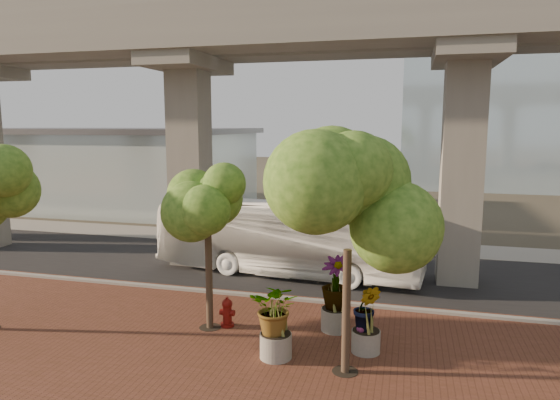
# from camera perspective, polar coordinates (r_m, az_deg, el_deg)

# --- Properties ---
(ground) EXTENTS (160.00, 160.00, 0.00)m
(ground) POSITION_cam_1_polar(r_m,az_deg,el_deg) (20.92, 3.02, -9.71)
(ground) COLOR #3A362A
(ground) RESTS_ON ground
(brick_plaza) EXTENTS (70.00, 13.00, 0.06)m
(brick_plaza) POSITION_cam_1_polar(r_m,az_deg,el_deg) (13.78, -4.16, -19.73)
(brick_plaza) COLOR brown
(brick_plaza) RESTS_ON ground
(asphalt_road) EXTENTS (90.00, 8.00, 0.04)m
(asphalt_road) POSITION_cam_1_polar(r_m,az_deg,el_deg) (22.79, 4.05, -8.13)
(asphalt_road) COLOR black
(asphalt_road) RESTS_ON ground
(curb_strip) EXTENTS (70.00, 0.25, 0.16)m
(curb_strip) POSITION_cam_1_polar(r_m,az_deg,el_deg) (19.05, 1.78, -11.32)
(curb_strip) COLOR gray
(curb_strip) RESTS_ON ground
(far_sidewalk) EXTENTS (90.00, 3.00, 0.06)m
(far_sidewalk) POSITION_cam_1_polar(r_m,az_deg,el_deg) (28.03, 6.15, -4.95)
(far_sidewalk) COLOR gray
(far_sidewalk) RESTS_ON ground
(transit_viaduct) EXTENTS (72.00, 5.60, 12.40)m
(transit_viaduct) POSITION_cam_1_polar(r_m,az_deg,el_deg) (21.84, 4.26, 10.46)
(transit_viaduct) COLOR gray
(transit_viaduct) RESTS_ON ground
(station_pavilion) EXTENTS (23.00, 13.00, 6.30)m
(station_pavilion) POSITION_cam_1_polar(r_m,az_deg,el_deg) (42.94, -19.36, 3.62)
(station_pavilion) COLOR silver
(station_pavilion) RESTS_ON ground
(transit_bus) EXTENTS (12.02, 3.98, 3.29)m
(transit_bus) POSITION_cam_1_polar(r_m,az_deg,el_deg) (22.03, 0.74, -4.32)
(transit_bus) COLOR white
(transit_bus) RESTS_ON ground
(fire_hydrant) EXTENTS (0.49, 0.44, 0.98)m
(fire_hydrant) POSITION_cam_1_polar(r_m,az_deg,el_deg) (16.70, -6.05, -12.64)
(fire_hydrant) COLOR maroon
(fire_hydrant) RESTS_ON ground
(planter_front) EXTENTS (2.01, 2.01, 2.22)m
(planter_front) POSITION_cam_1_polar(r_m,az_deg,el_deg) (14.23, -0.49, -12.67)
(planter_front) COLOR #A5A195
(planter_front) RESTS_ON ground
(planter_right) EXTENTS (2.25, 2.25, 2.40)m
(planter_right) POSITION_cam_1_polar(r_m,az_deg,el_deg) (16.08, 6.42, -9.77)
(planter_right) COLOR #9B938C
(planter_right) RESTS_ON ground
(planter_left) EXTENTS (1.84, 1.84, 2.03)m
(planter_left) POSITION_cam_1_polar(r_m,az_deg,el_deg) (14.80, 9.87, -12.41)
(planter_left) COLOR gray
(planter_left) RESTS_ON ground
(street_tree_near_west) EXTENTS (2.96, 2.96, 5.40)m
(street_tree_near_west) POSITION_cam_1_polar(r_m,az_deg,el_deg) (15.73, -8.30, -0.54)
(street_tree_near_west) COLOR #4A3A2A
(street_tree_near_west) RESTS_ON ground
(street_tree_near_east) EXTENTS (4.19, 4.19, 6.48)m
(street_tree_near_east) POSITION_cam_1_polar(r_m,az_deg,el_deg) (12.71, 7.84, -0.31)
(street_tree_near_east) COLOR #4A3A2A
(street_tree_near_east) RESTS_ON ground
(streetlamp_west) EXTENTS (0.37, 1.07, 7.40)m
(streetlamp_west) POSITION_cam_1_polar(r_m,az_deg,el_deg) (28.83, -11.51, 3.95)
(streetlamp_west) COLOR #292A2E
(streetlamp_west) RESTS_ON ground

